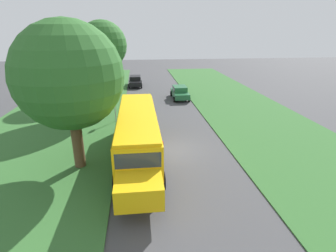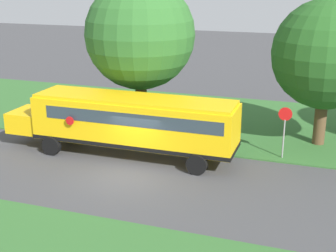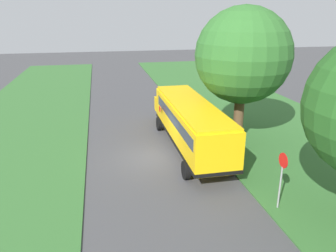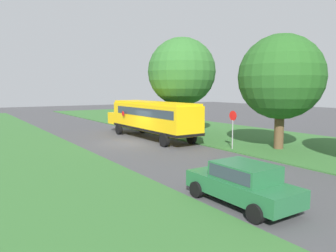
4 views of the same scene
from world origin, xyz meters
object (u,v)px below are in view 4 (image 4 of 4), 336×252
at_px(school_bus, 152,116).
at_px(stop_sign, 233,125).
at_px(oak_tree_beside_bus, 180,73).
at_px(car_green_nearest, 243,181).
at_px(oak_tree_roadside_mid, 279,76).

relative_size(school_bus, stop_sign, 4.53).
relative_size(school_bus, oak_tree_beside_bus, 1.39).
xyz_separation_m(car_green_nearest, oak_tree_beside_bus, (-8.95, -16.63, 4.83)).
xyz_separation_m(oak_tree_beside_bus, oak_tree_roadside_mid, (-1.27, 9.98, -0.58)).
bearing_deg(car_green_nearest, stop_sign, -132.32).
height_order(oak_tree_beside_bus, stop_sign, oak_tree_beside_bus).
distance_m(school_bus, stop_sign, 7.86).
bearing_deg(school_bus, car_green_nearest, 71.26).
height_order(school_bus, oak_tree_beside_bus, oak_tree_beside_bus).
bearing_deg(stop_sign, oak_tree_beside_bus, -100.35).
xyz_separation_m(school_bus, car_green_nearest, (5.33, 15.71, -1.05)).
bearing_deg(oak_tree_beside_bus, oak_tree_roadside_mid, 97.25).
distance_m(car_green_nearest, stop_sign, 11.02).
xyz_separation_m(oak_tree_beside_bus, stop_sign, (1.55, 8.50, -3.97)).
xyz_separation_m(school_bus, stop_sign, (-2.07, 7.58, -0.19)).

